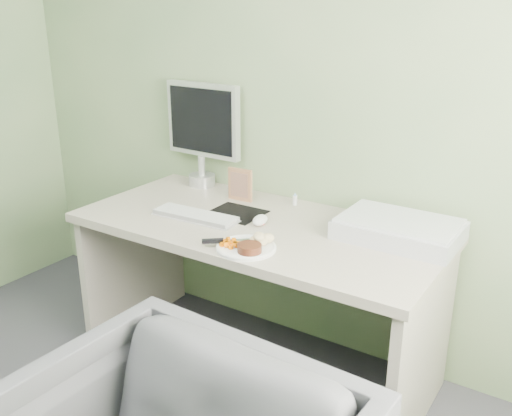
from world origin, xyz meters
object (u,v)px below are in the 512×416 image
Objects in this scene: monitor at (203,129)px; scanner at (399,230)px; desk at (258,261)px; plate at (246,248)px.

scanner is at bearing -6.01° from monitor.
scanner reaches higher than desk.
scanner is (0.46, 0.42, 0.03)m from plate.
monitor is (-0.65, 0.57, 0.29)m from plate.
monitor is (-1.11, 0.15, 0.26)m from scanner.
desk is 3.04× the size of monitor.
desk is 0.63m from scanner.
scanner is 0.90× the size of monitor.
scanner reaches higher than plate.
monitor reaches higher than scanner.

